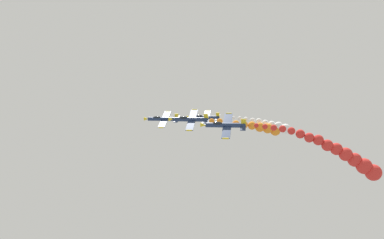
{
  "coord_description": "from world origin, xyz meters",
  "views": [
    {
      "loc": [
        -106.64,
        -19.04,
        76.58
      ],
      "look_at": [
        0.0,
        0.0,
        71.12
      ],
      "focal_mm": 37.54,
      "sensor_mm": 36.0,
      "label": 1
    }
  ],
  "objects_px": {
    "airplane_left_inner": "(190,119)",
    "airplane_right_inner": "(204,117)",
    "airplane_lead": "(163,119)",
    "airplane_left_outer": "(225,125)"
  },
  "relations": [
    {
      "from": "airplane_left_inner",
      "to": "airplane_right_inner",
      "type": "height_order",
      "value": "airplane_left_inner"
    },
    {
      "from": "airplane_left_inner",
      "to": "airplane_right_inner",
      "type": "xyz_separation_m",
      "value": [
        22.93,
        -0.44,
        -0.51
      ]
    },
    {
      "from": "airplane_lead",
      "to": "airplane_right_inner",
      "type": "bearing_deg",
      "value": -43.17
    },
    {
      "from": "airplane_left_outer",
      "to": "airplane_right_inner",
      "type": "bearing_deg",
      "value": 15.94
    },
    {
      "from": "airplane_left_outer",
      "to": "airplane_left_inner",
      "type": "bearing_deg",
      "value": 43.45
    },
    {
      "from": "airplane_lead",
      "to": "airplane_left_outer",
      "type": "height_order",
      "value": "airplane_left_outer"
    },
    {
      "from": "airplane_lead",
      "to": "airplane_left_inner",
      "type": "xyz_separation_m",
      "value": [
        -11.66,
        -10.14,
        0.54
      ]
    },
    {
      "from": "airplane_right_inner",
      "to": "airplane_left_outer",
      "type": "xyz_separation_m",
      "value": [
        -33.49,
        -9.56,
        -0.18
      ]
    },
    {
      "from": "airplane_right_inner",
      "to": "airplane_left_outer",
      "type": "height_order",
      "value": "airplane_left_outer"
    },
    {
      "from": "airplane_lead",
      "to": "airplane_left_outer",
      "type": "relative_size",
      "value": 1.0
    }
  ]
}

